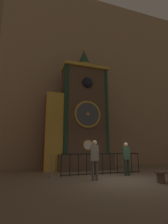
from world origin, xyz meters
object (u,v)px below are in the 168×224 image
Objects in this scene: visitor_far at (126,155)px; stanchion_post at (51,170)px; clock_tower at (80,116)px; visitor_near at (95,156)px.

visitor_far reaches higher than stanchion_post.
visitor_near is (-0.46, -3.72, -2.39)m from clock_tower.
clock_tower reaches higher than visitor_far.
visitor_near is at bearing -144.02° from visitor_far.
visitor_near is at bearing -42.19° from stanchion_post.
stanchion_post is at bearing 153.92° from visitor_near.
visitor_far is at bearing -11.47° from stanchion_post.
stanchion_post is at bearing -132.79° from clock_tower.
clock_tower is 4.34m from stanchion_post.
visitor_near reaches higher than visitor_far.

